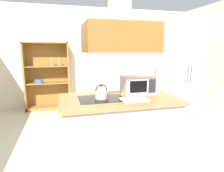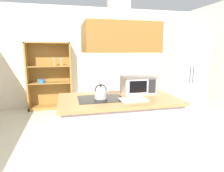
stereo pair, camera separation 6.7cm
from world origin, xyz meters
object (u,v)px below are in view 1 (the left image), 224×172
refrigerator (179,76)px  dish_cabinet (48,80)px  cutting_board (134,99)px  kettle (101,93)px  microwave (138,84)px

refrigerator → dish_cabinet: bearing=160.4°
dish_cabinet → cutting_board: 3.29m
refrigerator → kettle: size_ratio=9.36×
refrigerator → cutting_board: refrigerator is taller
refrigerator → dish_cabinet: (-3.19, 1.14, -0.14)m
dish_cabinet → kettle: 3.00m
dish_cabinet → refrigerator: bearing=-19.6°
kettle → cutting_board: kettle is taller
refrigerator → microwave: refrigerator is taller
refrigerator → kettle: 2.90m
kettle → cutting_board: (0.39, -0.18, -0.07)m
dish_cabinet → kettle: bearing=-73.3°
kettle → microwave: bearing=19.9°
cutting_board → microwave: size_ratio=0.74×
kettle → microwave: microwave is taller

